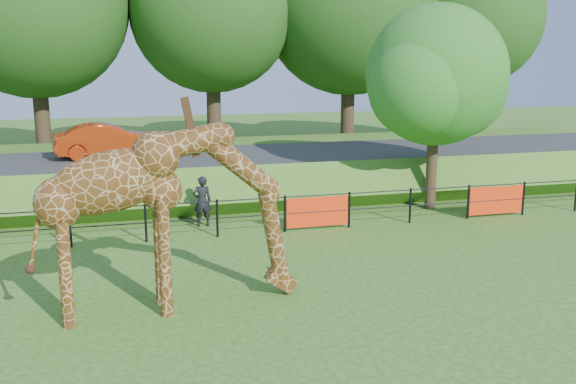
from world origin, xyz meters
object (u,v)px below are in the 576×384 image
at_px(giraffe, 169,218).
at_px(tree_east, 438,81).
at_px(visitor, 202,201).
at_px(car_red, 107,140).

distance_m(giraffe, tree_east, 11.66).
height_order(giraffe, visitor, giraffe).
bearing_deg(visitor, tree_east, 178.88).
height_order(visitor, tree_east, tree_east).
xyz_separation_m(giraffe, car_red, (-1.31, 11.59, 0.12)).
relative_size(giraffe, tree_east, 0.79).
bearing_deg(car_red, giraffe, 178.42).
relative_size(giraffe, visitor, 3.47).
bearing_deg(giraffe, car_red, 92.32).
bearing_deg(car_red, visitor, -160.63).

